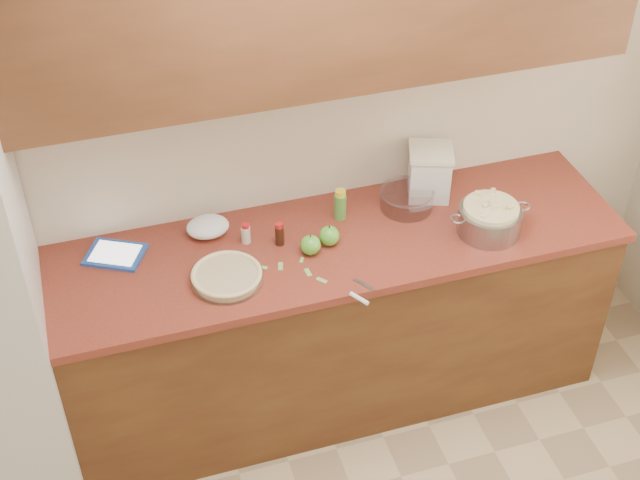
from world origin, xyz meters
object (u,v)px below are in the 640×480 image
object	(u,v)px
pie	(227,276)
tablet	(115,254)
flour_canister	(429,172)
colander	(490,219)

from	to	relation	value
pie	tablet	bearing A→B (deg)	144.70
pie	flour_canister	size ratio (longest dim) A/B	1.21
flour_canister	tablet	bearing A→B (deg)	-179.15
tablet	pie	bearing A→B (deg)	-7.34
colander	pie	bearing A→B (deg)	179.10
colander	flour_canister	bearing A→B (deg)	113.56
pie	colander	world-z (taller)	colander
pie	colander	size ratio (longest dim) A/B	0.81
colander	flour_canister	world-z (taller)	flour_canister
colander	tablet	bearing A→B (deg)	168.77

